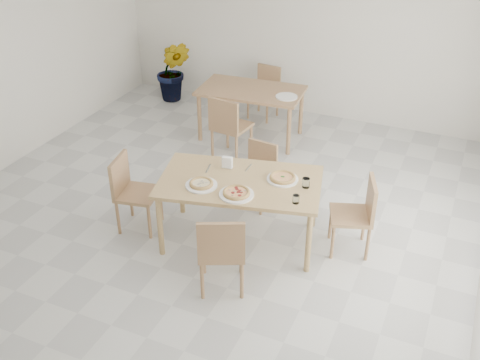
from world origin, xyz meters
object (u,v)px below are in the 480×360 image
at_px(main_table, 240,186).
at_px(chair_north, 259,169).
at_px(pizza_pepperoni, 236,192).
at_px(potted_plant, 173,71).
at_px(chair_back_n, 266,88).
at_px(chair_west, 130,188).
at_px(tumbler_b, 296,199).
at_px(chair_back_s, 228,124).
at_px(plate_empty, 287,97).
at_px(plate_mushroom, 201,185).
at_px(chair_east, 359,211).
at_px(pizza_mushroom, 201,183).
at_px(chair_south, 222,249).
at_px(plate_pepperoni, 236,194).
at_px(napkin_holder, 227,163).
at_px(second_table, 251,95).
at_px(plate_margherita, 283,179).
at_px(pizza_margherita, 283,177).
at_px(tumbler_a, 306,183).

xyz_separation_m(main_table, chair_north, (-0.11, 0.79, -0.23)).
relative_size(pizza_pepperoni, potted_plant, 0.27).
bearing_deg(chair_back_n, chair_west, -86.51).
distance_m(tumbler_b, chair_back_s, 2.39).
xyz_separation_m(chair_west, plate_empty, (0.89, 2.56, 0.26)).
distance_m(chair_west, plate_mushroom, 0.93).
bearing_deg(chair_east, pizza_mushroom, -87.76).
bearing_deg(chair_west, chair_south, -123.62).
height_order(chair_south, potted_plant, potted_plant).
height_order(pizza_pepperoni, chair_back_s, chair_back_s).
bearing_deg(plate_pepperoni, chair_back_n, 106.98).
bearing_deg(pizza_mushroom, napkin_holder, 78.87).
distance_m(chair_south, chair_east, 1.55).
bearing_deg(plate_mushroom, plate_empty, 90.08).
xyz_separation_m(second_table, chair_back_n, (-0.09, 0.80, -0.20)).
relative_size(chair_south, tumbler_b, 10.20).
distance_m(plate_margherita, chair_back_s, 1.94).
bearing_deg(plate_empty, tumbler_b, -68.26).
height_order(main_table, chair_north, chair_north).
bearing_deg(main_table, napkin_holder, 128.26).
bearing_deg(plate_pepperoni, pizza_margherita, 55.71).
relative_size(second_table, chair_back_n, 1.90).
height_order(pizza_margherita, pizza_pepperoni, same).
height_order(pizza_margherita, plate_empty, pizza_margherita).
relative_size(second_table, plate_empty, 5.08).
relative_size(chair_north, plate_margherita, 2.34).
height_order(plate_margherita, pizza_margherita, pizza_margherita).
bearing_deg(potted_plant, plate_margherita, -44.60).
relative_size(chair_east, plate_margherita, 2.58).
distance_m(tumbler_b, napkin_holder, 0.96).
distance_m(napkin_holder, potted_plant, 3.83).
bearing_deg(main_table, tumbler_a, -0.43).
xyz_separation_m(plate_margherita, potted_plant, (-3.01, 2.97, -0.24)).
height_order(tumbler_b, potted_plant, potted_plant).
distance_m(plate_margherita, pizza_margherita, 0.02).
height_order(napkin_holder, potted_plant, potted_plant).
relative_size(plate_pepperoni, second_table, 0.23).
relative_size(pizza_mushroom, potted_plant, 0.28).
height_order(chair_west, tumbler_b, chair_west).
xyz_separation_m(main_table, plate_empty, (-0.32, 2.31, 0.08)).
xyz_separation_m(tumbler_a, chair_back_n, (-1.64, 3.03, -0.33)).
bearing_deg(pizza_mushroom, pizza_pepperoni, -2.07).
xyz_separation_m(chair_north, second_table, (-0.77, 1.60, 0.22)).
distance_m(plate_empty, potted_plant, 2.46).
distance_m(chair_north, plate_mushroom, 1.11).
xyz_separation_m(plate_pepperoni, plate_empty, (-0.40, 2.58, 0.00)).
bearing_deg(plate_mushroom, second_table, 102.12).
relative_size(pizza_mushroom, tumbler_a, 2.78).
height_order(chair_north, second_table, chair_north).
xyz_separation_m(chair_east, chair_back_s, (-2.09, 1.29, 0.04)).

